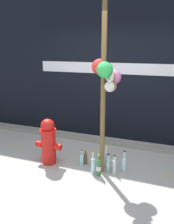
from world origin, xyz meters
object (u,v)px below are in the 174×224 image
Objects in this scene: bottle_2 at (99,167)px; bottle_3 at (106,158)px; bottle_4 at (108,164)px; bottle_6 at (124,163)px; bottle_5 at (114,166)px; fire_hydrant at (48,141)px; bottle_8 at (82,159)px; bottle_0 at (99,162)px; memorial_post at (106,64)px; bottle_7 at (86,158)px; bottle_1 at (93,165)px.

bottle_3 is at bearing 83.09° from bottle_2.
bottle_6 reaches higher than bottle_4.
fire_hydrant is at bearing -178.20° from bottle_5.
bottle_4 is at bearing -1.75° from bottle_8.
memorial_post is at bearing -38.21° from bottle_0.
bottle_0 is (0.90, 0.13, -0.30)m from fire_hydrant.
bottle_5 is at bearing 1.80° from fire_hydrant.
bottle_7 is at bearing 166.76° from bottle_0.
bottle_2 is (0.07, -0.24, 0.04)m from bottle_0.
bottle_1 is at bearing -153.39° from bottle_6.
bottle_3 reaches higher than bottle_5.
fire_hydrant is at bearing -171.76° from bottle_0.
bottle_3 reaches higher than bottle_7.
fire_hydrant is at bearing -177.01° from memorial_post.
bottle_3 is at bearing 174.45° from bottle_6.
bottle_4 is at bearing -10.88° from bottle_0.
fire_hydrant is 1.01m from bottle_2.
bottle_7 is 0.92× the size of bottle_8.
bottle_3 is 0.43m from bottle_8.
bottle_7 is at bearing 61.29° from bottle_8.
bottle_6 is 1.25× the size of bottle_8.
bottle_5 is at bearing 18.46° from bottle_1.
bottle_5 is at bearing -7.16° from bottle_8.
bottle_4 is at bearing -12.35° from bottle_7.
bottle_1 is 0.30m from bottle_3.
bottle_3 is at bearing 61.13° from bottle_1.
bottle_5 is at bearing -17.92° from bottle_0.
bottle_1 is at bearing -161.54° from bottle_5.
bottle_5 is 0.61m from bottle_8.
bottle_7 is at bearing 179.51° from bottle_3.
memorial_post is 9.98× the size of bottle_4.
bottle_5 is at bearing -26.59° from bottle_4.
fire_hydrant reaches higher than bottle_0.
memorial_post is 1.67m from bottle_6.
bottle_8 is (-0.32, -0.02, 0.00)m from bottle_0.
bottle_2 is 1.24× the size of bottle_4.
memorial_post is 1.64m from bottle_1.
bottle_2 is at bearing -74.88° from bottle_0.
bottle_7 is (-0.27, 0.06, 0.00)m from bottle_0.
bottle_7 is at bearing 137.70° from bottle_2.
bottle_1 is 1.32× the size of bottle_7.
bottle_6 reaches higher than bottle_0.
bottle_1 is at bearing -138.68° from memorial_post.
bottle_0 is 0.28m from bottle_7.
memorial_post is 1.72m from bottle_8.
bottle_1 is 0.12m from bottle_2.
bottle_4 reaches higher than bottle_8.
bottle_4 is (0.06, -0.09, -0.05)m from bottle_3.
fire_hydrant is 1.11m from bottle_4.
bottle_7 is (-0.70, 0.03, -0.03)m from bottle_6.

